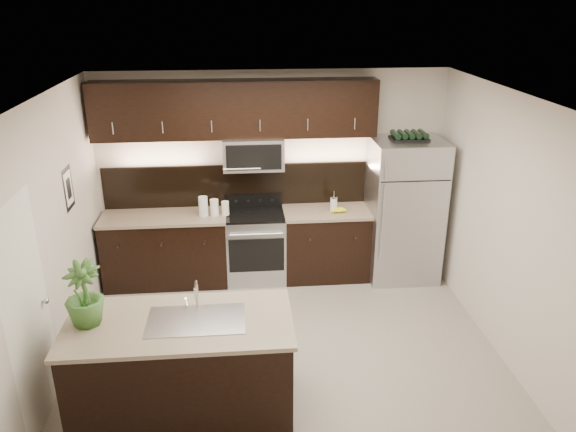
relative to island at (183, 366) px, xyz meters
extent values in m
plane|color=gray|center=(0.99, 0.83, -0.47)|extent=(4.50, 4.50, 0.00)
cube|color=beige|center=(0.99, 2.83, 0.88)|extent=(4.50, 0.02, 2.70)
cube|color=beige|center=(0.99, -1.17, 0.88)|extent=(4.50, 0.02, 2.70)
cube|color=beige|center=(-1.26, 0.83, 0.88)|extent=(0.02, 4.00, 2.70)
cube|color=beige|center=(3.24, 0.83, 0.88)|extent=(0.02, 4.00, 2.70)
cube|color=white|center=(0.99, 0.83, 2.23)|extent=(4.50, 4.00, 0.02)
cube|color=white|center=(-1.24, 0.03, 0.54)|extent=(0.04, 0.80, 2.02)
sphere|color=silver|center=(-1.21, 0.35, 0.53)|extent=(0.06, 0.06, 0.06)
cube|color=black|center=(-1.24, 1.58, 1.18)|extent=(0.01, 0.32, 0.46)
cube|color=white|center=(-1.24, 1.58, 1.18)|extent=(0.00, 0.24, 0.36)
cube|color=black|center=(-0.42, 2.52, -0.02)|extent=(1.57, 0.62, 0.90)
cube|color=black|center=(1.70, 2.52, -0.02)|extent=(1.16, 0.62, 0.90)
cube|color=#B2B2B7|center=(0.74, 2.52, -0.02)|extent=(0.76, 0.62, 0.90)
cube|color=black|center=(0.74, 2.52, 0.44)|extent=(0.76, 0.60, 0.03)
cube|color=tan|center=(-0.42, 2.52, 0.45)|extent=(1.59, 0.65, 0.04)
cube|color=tan|center=(1.70, 2.52, 0.45)|extent=(1.18, 0.65, 0.04)
cube|color=black|center=(0.54, 2.82, 0.75)|extent=(3.49, 0.02, 0.56)
cube|color=#B2B2B7|center=(0.74, 2.63, 1.23)|extent=(0.76, 0.40, 0.40)
cube|color=black|center=(0.54, 2.67, 1.78)|extent=(3.49, 0.33, 0.70)
cube|color=black|center=(0.00, 0.00, -0.02)|extent=(1.90, 0.90, 0.90)
cube|color=tan|center=(0.00, 0.00, 0.45)|extent=(1.96, 0.96, 0.04)
cube|color=silver|center=(0.15, 0.00, 0.47)|extent=(0.84, 0.50, 0.01)
cylinder|color=silver|center=(0.15, 0.21, 0.59)|extent=(0.03, 0.03, 0.24)
cylinder|color=silver|center=(0.15, 0.14, 0.74)|extent=(0.02, 0.14, 0.02)
cylinder|color=silver|center=(0.15, 0.07, 0.69)|extent=(0.02, 0.02, 0.10)
cube|color=#B2B2B7|center=(2.68, 2.46, 0.46)|extent=(0.90, 0.81, 1.87)
cube|color=black|center=(2.68, 2.46, 1.41)|extent=(0.46, 0.29, 0.03)
cylinder|color=black|center=(2.51, 2.46, 1.47)|extent=(0.08, 0.26, 0.08)
cylinder|color=black|center=(2.59, 2.46, 1.47)|extent=(0.08, 0.26, 0.08)
cylinder|color=black|center=(2.68, 2.46, 1.47)|extent=(0.08, 0.26, 0.08)
cylinder|color=black|center=(2.77, 2.46, 1.47)|extent=(0.08, 0.26, 0.08)
cylinder|color=black|center=(2.86, 2.46, 1.47)|extent=(0.08, 0.26, 0.08)
imported|color=#366327|center=(-0.77, 0.04, 0.76)|extent=(0.40, 0.40, 0.57)
cylinder|color=silver|center=(0.09, 2.47, 0.59)|extent=(0.12, 0.12, 0.25)
cylinder|color=white|center=(0.23, 2.47, 0.57)|extent=(0.11, 0.11, 0.21)
cylinder|color=white|center=(0.37, 2.48, 0.56)|extent=(0.10, 0.10, 0.18)
cylinder|color=silver|center=(1.76, 2.47, 0.56)|extent=(0.09, 0.09, 0.18)
cylinder|color=silver|center=(1.76, 2.47, 0.66)|extent=(0.09, 0.09, 0.02)
cylinder|color=silver|center=(1.76, 2.47, 0.70)|extent=(0.01, 0.01, 0.07)
ellipsoid|color=yellow|center=(1.76, 2.44, 0.50)|extent=(0.22, 0.18, 0.06)
camera|label=1|loc=(0.56, -4.22, 3.10)|focal=35.00mm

